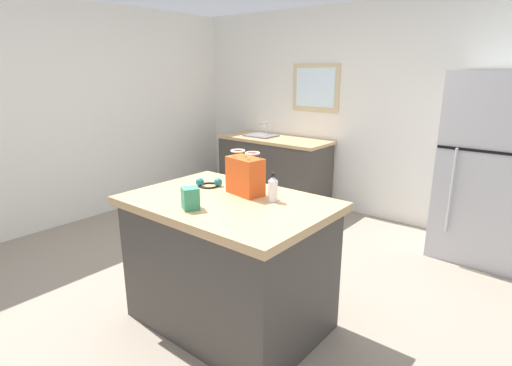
# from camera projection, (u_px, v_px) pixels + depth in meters

# --- Properties ---
(ground) EXTENTS (6.47, 6.47, 0.00)m
(ground) POSITION_uv_depth(u_px,v_px,m) (240.00, 294.00, 3.28)
(ground) COLOR gray
(back_wall) EXTENTS (5.39, 0.13, 2.54)m
(back_wall) POSITION_uv_depth(u_px,v_px,m) (375.00, 113.00, 4.80)
(back_wall) COLOR silver
(back_wall) RESTS_ON ground
(left_wall) EXTENTS (0.10, 4.95, 2.54)m
(left_wall) POSITION_uv_depth(u_px,v_px,m) (62.00, 116.00, 4.58)
(left_wall) COLOR silver
(left_wall) RESTS_ON ground
(kitchen_island) EXTENTS (1.37, 0.94, 0.93)m
(kitchen_island) POSITION_uv_depth(u_px,v_px,m) (229.00, 262.00, 2.81)
(kitchen_island) COLOR #423D38
(kitchen_island) RESTS_ON ground
(refrigerator) EXTENTS (0.80, 0.75, 1.77)m
(refrigerator) POSITION_uv_depth(u_px,v_px,m) (490.00, 168.00, 3.76)
(refrigerator) COLOR #B7B7BC
(refrigerator) RESTS_ON ground
(sink_counter) EXTENTS (1.54, 0.63, 1.08)m
(sink_counter) POSITION_uv_depth(u_px,v_px,m) (273.00, 170.00, 5.48)
(sink_counter) COLOR #423D38
(sink_counter) RESTS_ON ground
(shopping_bag) EXTENTS (0.29, 0.19, 0.31)m
(shopping_bag) POSITION_uv_depth(u_px,v_px,m) (245.00, 175.00, 2.77)
(shopping_bag) COLOR #DB511E
(shopping_bag) RESTS_ON kitchen_island
(small_box) EXTENTS (0.14, 0.13, 0.14)m
(small_box) POSITION_uv_depth(u_px,v_px,m) (190.00, 198.00, 2.49)
(small_box) COLOR #388E66
(small_box) RESTS_ON kitchen_island
(bottle) EXTENTS (0.06, 0.06, 0.20)m
(bottle) POSITION_uv_depth(u_px,v_px,m) (273.00, 189.00, 2.63)
(bottle) COLOR white
(bottle) RESTS_ON kitchen_island
(ear_defenders) EXTENTS (0.21, 0.21, 0.06)m
(ear_defenders) POSITION_uv_depth(u_px,v_px,m) (209.00, 183.00, 2.99)
(ear_defenders) COLOR black
(ear_defenders) RESTS_ON kitchen_island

